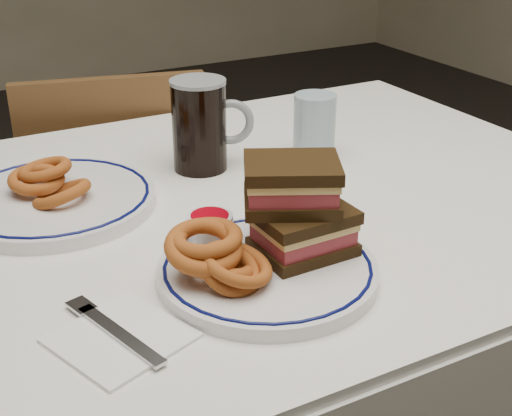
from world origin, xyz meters
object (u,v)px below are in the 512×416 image
main_plate (267,271)px  reuben_sandwich (298,208)px  far_plate (54,200)px  beer_mug (201,124)px  chair_far (119,226)px

main_plate → reuben_sandwich: (0.05, 0.02, 0.07)m
far_plate → beer_mug: bearing=7.7°
chair_far → far_plate: chair_far is taller
main_plate → beer_mug: 0.37m
reuben_sandwich → far_plate: size_ratio=0.48×
chair_far → beer_mug: 0.59m
chair_far → far_plate: 0.62m
beer_mug → far_plate: 0.26m
beer_mug → far_plate: bearing=-172.3°
chair_far → reuben_sandwich: 0.87m
main_plate → reuben_sandwich: reuben_sandwich is taller
chair_far → beer_mug: bearing=-87.6°
chair_far → beer_mug: size_ratio=5.57×
chair_far → far_plate: bearing=-115.6°
far_plate → main_plate: bearing=-61.4°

